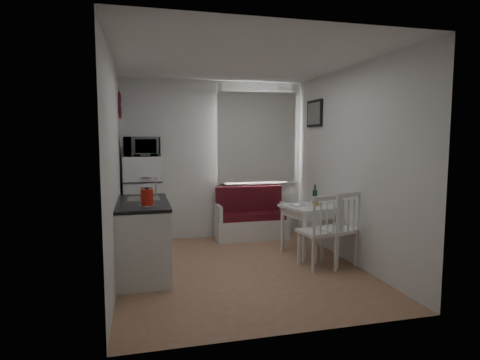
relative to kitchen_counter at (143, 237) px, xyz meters
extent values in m
cube|color=#A17956|center=(1.20, -0.16, -0.46)|extent=(3.00, 3.50, 0.02)
cube|color=white|center=(1.20, -0.16, 2.14)|extent=(3.00, 3.50, 0.02)
cube|color=white|center=(1.20, 1.59, 0.84)|extent=(3.00, 0.02, 2.60)
cube|color=white|center=(1.20, -1.91, 0.84)|extent=(3.00, 0.02, 2.60)
cube|color=white|center=(-0.30, -0.16, 0.84)|extent=(0.02, 3.50, 2.60)
cube|color=white|center=(2.70, -0.16, 0.84)|extent=(0.02, 3.50, 2.60)
cube|color=white|center=(1.90, 1.56, 1.17)|extent=(1.22, 0.06, 1.47)
cube|color=white|center=(1.90, 1.49, 1.22)|extent=(1.35, 0.02, 1.50)
cube|color=white|center=(0.00, -0.01, -0.03)|extent=(0.60, 1.30, 0.86)
cube|color=black|center=(0.00, -0.01, 0.43)|extent=(0.62, 1.32, 0.03)
cube|color=#99999E|center=(0.02, 0.24, 0.39)|extent=(0.40, 0.40, 0.10)
cylinder|color=silver|center=(0.18, 0.42, 0.57)|extent=(0.02, 0.02, 0.26)
cylinder|color=navy|center=(-0.27, 1.29, 1.69)|extent=(0.03, 0.40, 0.40)
cube|color=black|center=(2.67, 0.94, 1.59)|extent=(0.04, 0.52, 0.42)
cube|color=white|center=(1.76, 1.32, -0.29)|extent=(1.19, 0.46, 0.33)
cube|color=#5C131E|center=(1.76, 1.32, -0.07)|extent=(1.14, 0.42, 0.11)
cube|color=#5C131E|center=(1.76, 1.50, 0.19)|extent=(1.14, 0.09, 0.42)
cube|color=white|center=(2.45, 0.28, 0.23)|extent=(1.06, 0.84, 0.04)
cube|color=white|center=(2.45, 0.28, 0.16)|extent=(0.95, 0.73, 0.11)
cylinder|color=white|center=(2.45, 0.28, -0.12)|extent=(0.06, 0.06, 0.67)
cube|color=white|center=(2.20, -0.29, 0.00)|extent=(0.51, 0.49, 0.04)
cube|color=white|center=(2.20, -0.48, 0.26)|extent=(0.43, 0.11, 0.47)
cube|color=white|center=(2.45, -0.29, 0.02)|extent=(0.58, 0.57, 0.04)
cube|color=white|center=(2.45, -0.49, 0.28)|extent=(0.43, 0.19, 0.49)
cube|color=white|center=(0.02, 1.24, 0.24)|extent=(0.56, 0.56, 1.40)
imported|color=white|center=(0.02, 1.19, 1.09)|extent=(0.52, 0.35, 0.29)
cylinder|color=red|center=(0.05, -0.46, 0.55)|extent=(0.16, 0.16, 0.22)
cylinder|color=orange|center=(2.40, 0.23, 0.31)|extent=(0.06, 0.06, 0.11)
cylinder|color=#70A5BF|center=(2.45, 0.33, 0.31)|extent=(0.06, 0.06, 0.11)
cylinder|color=white|center=(2.15, 0.30, 0.26)|extent=(0.24, 0.24, 0.02)
camera|label=1|loc=(-0.02, -4.96, 1.21)|focal=30.00mm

